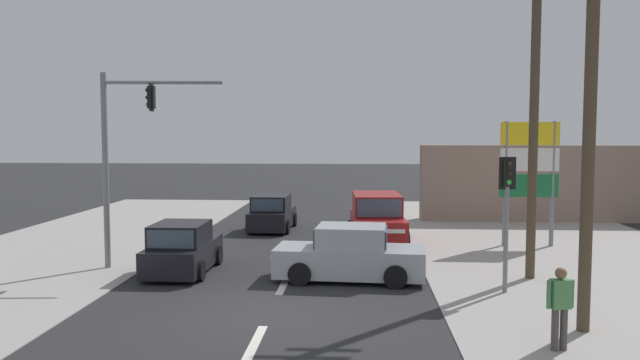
% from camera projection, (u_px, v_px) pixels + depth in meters
% --- Properties ---
extents(ground_plane, '(140.00, 140.00, 0.00)m').
position_uv_depth(ground_plane, '(269.00, 315.00, 14.27)').
color(ground_plane, '#28282B').
extents(lane_dash_near, '(0.20, 2.40, 0.01)m').
position_uv_depth(lane_dash_near, '(254.00, 345.00, 12.28)').
color(lane_dash_near, silver).
rests_on(lane_dash_near, ground).
extents(lane_dash_mid, '(0.20, 2.40, 0.01)m').
position_uv_depth(lane_dash_mid, '(284.00, 284.00, 17.26)').
color(lane_dash_mid, silver).
rests_on(lane_dash_mid, ground).
extents(lane_dash_far, '(0.20, 2.40, 0.01)m').
position_uv_depth(lane_dash_far, '(301.00, 250.00, 22.24)').
color(lane_dash_far, silver).
rests_on(lane_dash_far, ground).
extents(kerb_right_verge, '(10.00, 44.00, 0.02)m').
position_uv_depth(kerb_right_verge, '(634.00, 298.00, 15.70)').
color(kerb_right_verge, '#A39E99').
rests_on(kerb_right_verge, ground).
extents(kerb_left_verge, '(8.00, 40.00, 0.02)m').
position_uv_depth(kerb_left_verge, '(8.00, 271.00, 18.78)').
color(kerb_left_verge, '#A39E99').
rests_on(kerb_left_verge, ground).
extents(utility_pole_foreground_right, '(3.78, 0.55, 10.74)m').
position_uv_depth(utility_pole_foreground_right, '(586.00, 56.00, 12.66)').
color(utility_pole_foreground_right, '#4C3D2B').
rests_on(utility_pole_foreground_right, ground).
extents(utility_pole_midground_right, '(1.80, 0.26, 10.21)m').
position_uv_depth(utility_pole_midground_right, '(535.00, 91.00, 17.45)').
color(utility_pole_midground_right, '#4C3D2B').
rests_on(utility_pole_midground_right, ground).
extents(traffic_signal_mast, '(3.68, 0.45, 6.00)m').
position_uv_depth(traffic_signal_mast, '(123.00, 144.00, 18.99)').
color(traffic_signal_mast, slate).
rests_on(traffic_signal_mast, ground).
extents(pedestal_signal_right_kerb, '(0.44, 0.30, 3.56)m').
position_uv_depth(pedestal_signal_right_kerb, '(507.00, 201.00, 16.08)').
color(pedestal_signal_right_kerb, slate).
rests_on(pedestal_signal_right_kerb, ground).
extents(shopping_plaza_sign, '(2.10, 0.16, 4.60)m').
position_uv_depth(shopping_plaza_sign, '(529.00, 166.00, 22.78)').
color(shopping_plaza_sign, slate).
rests_on(shopping_plaza_sign, ground).
extents(shopfront_wall_far, '(12.00, 1.00, 3.60)m').
position_uv_depth(shopfront_wall_far, '(549.00, 183.00, 29.38)').
color(shopfront_wall_far, gray).
rests_on(shopfront_wall_far, ground).
extents(hatchback_kerbside_parked, '(1.79, 3.64, 1.53)m').
position_uv_depth(hatchback_kerbside_parked, '(183.00, 249.00, 18.61)').
color(hatchback_kerbside_parked, black).
rests_on(hatchback_kerbside_parked, ground).
extents(sedan_receding_far, '(4.34, 2.10, 1.56)m').
position_uv_depth(sedan_receding_far, '(350.00, 255.00, 17.67)').
color(sedan_receding_far, '#A3A8AD').
rests_on(sedan_receding_far, ground).
extents(hatchback_crossing_left, '(1.87, 3.68, 1.53)m').
position_uv_depth(hatchback_crossing_left, '(272.00, 214.00, 26.80)').
color(hatchback_crossing_left, black).
rests_on(hatchback_crossing_left, ground).
extents(suv_oncoming_near, '(2.23, 4.62, 1.90)m').
position_uv_depth(suv_oncoming_near, '(377.00, 221.00, 23.35)').
color(suv_oncoming_near, maroon).
rests_on(suv_oncoming_near, ground).
extents(pedestrian_at_kerb, '(0.55, 0.30, 1.63)m').
position_uv_depth(pedestrian_at_kerb, '(560.00, 304.00, 11.86)').
color(pedestrian_at_kerb, '#47423D').
rests_on(pedestrian_at_kerb, ground).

